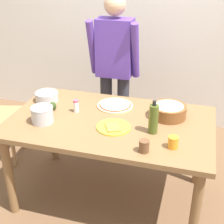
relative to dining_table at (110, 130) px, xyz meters
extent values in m
plane|color=brown|center=(0.00, 0.00, -0.67)|extent=(8.00, 8.00, 0.00)
cube|color=silver|center=(0.00, 1.60, 0.63)|extent=(5.60, 0.10, 2.60)
cube|color=brown|center=(0.00, 0.00, 0.07)|extent=(1.60, 0.96, 0.04)
cylinder|color=brown|center=(-0.72, -0.40, -0.31)|extent=(0.07, 0.07, 0.72)
cylinder|color=brown|center=(0.72, -0.40, -0.31)|extent=(0.07, 0.07, 0.72)
cylinder|color=brown|center=(-0.72, 0.40, -0.31)|extent=(0.07, 0.07, 0.72)
cylinder|color=brown|center=(0.72, 0.40, -0.31)|extent=(0.07, 0.07, 0.72)
cylinder|color=#2D2D38|center=(-0.27, 0.76, -0.24)|extent=(0.12, 0.12, 0.85)
cylinder|color=#2D2D38|center=(-0.09, 0.76, -0.24)|extent=(0.12, 0.12, 0.85)
cube|color=#56389E|center=(-0.18, 0.76, 0.46)|extent=(0.34, 0.20, 0.55)
cylinder|color=#56389E|center=(-0.39, 0.71, 0.46)|extent=(0.07, 0.21, 0.55)
cylinder|color=#56389E|center=(0.03, 0.71, 0.46)|extent=(0.07, 0.21, 0.55)
sphere|color=tan|center=(-0.18, 0.76, 0.85)|extent=(0.20, 0.20, 0.20)
cylinder|color=#A37A4C|center=(-1.04, 0.16, -0.44)|extent=(0.04, 0.04, 0.45)
cylinder|color=#A37A4C|center=(-1.13, 0.49, -0.44)|extent=(0.04, 0.04, 0.45)
cylinder|color=beige|center=(-0.03, 0.26, 0.10)|extent=(0.31, 0.31, 0.01)
cylinder|color=#B22D1E|center=(-0.03, 0.26, 0.10)|extent=(0.27, 0.27, 0.00)
cylinder|color=beige|center=(-0.03, 0.26, 0.11)|extent=(0.25, 0.25, 0.00)
cylinder|color=gold|center=(0.06, -0.11, 0.10)|extent=(0.26, 0.26, 0.01)
cube|color=#CC8438|center=(0.06, -0.13, 0.11)|extent=(0.15, 0.17, 0.01)
cylinder|color=brown|center=(0.43, 0.19, 0.14)|extent=(0.28, 0.28, 0.10)
ellipsoid|color=beige|center=(0.43, 0.19, 0.18)|extent=(0.25, 0.25, 0.05)
cylinder|color=#B7B7BC|center=(-0.64, 0.20, 0.13)|extent=(0.20, 0.20, 0.08)
cylinder|color=#47561E|center=(0.35, -0.09, 0.20)|extent=(0.07, 0.07, 0.22)
cylinder|color=black|center=(0.35, -0.09, 0.33)|extent=(0.03, 0.03, 0.04)
cylinder|color=#B7B7BC|center=(-0.50, -0.17, 0.15)|extent=(0.17, 0.17, 0.12)
torus|color=#A5A5AD|center=(-0.50, -0.17, 0.21)|extent=(0.17, 0.17, 0.01)
cylinder|color=orange|center=(0.52, -0.26, 0.13)|extent=(0.07, 0.07, 0.08)
cylinder|color=brown|center=(0.34, -0.36, 0.13)|extent=(0.07, 0.07, 0.08)
cylinder|color=white|center=(-0.31, 0.07, 0.14)|extent=(0.04, 0.04, 0.09)
cylinder|color=#D84C66|center=(-0.31, 0.07, 0.19)|extent=(0.04, 0.04, 0.02)
ellipsoid|color=#2D4219|center=(-0.51, 0.05, 0.13)|extent=(0.06, 0.06, 0.07)
camera|label=1|loc=(0.63, -2.14, 1.30)|focal=51.74mm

